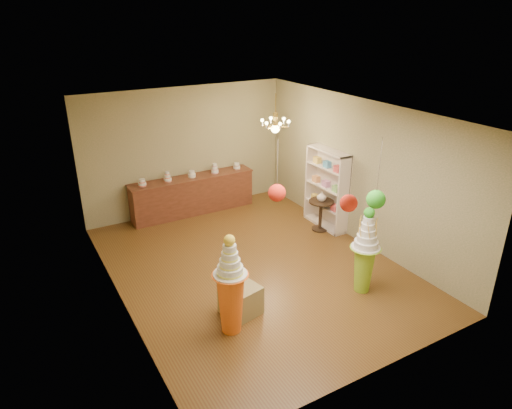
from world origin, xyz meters
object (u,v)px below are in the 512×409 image
round_table (321,211)px  pedestal_green (365,258)px  sideboard (193,194)px  pedestal_orange (231,294)px

round_table → pedestal_green: bearing=-109.8°
sideboard → round_table: size_ratio=4.32×
pedestal_green → sideboard: (-1.27, 4.61, -0.17)m
pedestal_orange → sideboard: size_ratio=0.54×
sideboard → pedestal_green: bearing=-74.6°
pedestal_green → sideboard: bearing=105.4°
pedestal_orange → round_table: size_ratio=2.34×
pedestal_orange → round_table: 3.96m
pedestal_green → round_table: (0.83, 2.31, -0.20)m
pedestal_orange → sideboard: bearing=74.5°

